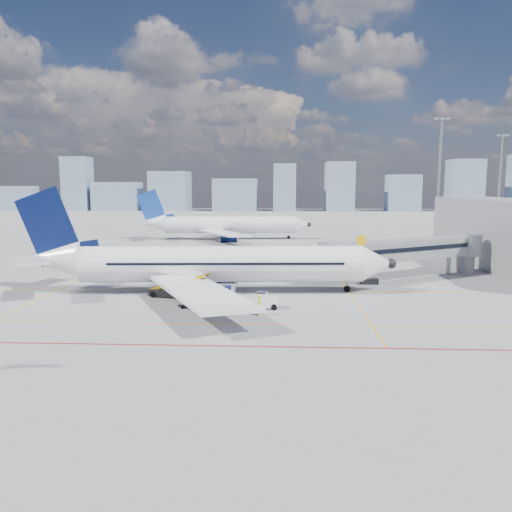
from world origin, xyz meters
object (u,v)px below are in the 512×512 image
Objects in this scene: main_aircraft at (206,265)px; belt_loader at (173,291)px; baggage_tug at (265,300)px; cargo_dolly at (197,296)px; ramp_worker at (260,305)px; second_aircraft at (224,225)px.

main_aircraft is 6.19× the size of belt_loader.
cargo_dolly is at bearing -177.60° from baggage_tug.
baggage_tug is 6.85m from cargo_dolly.
belt_loader is (-3.36, 4.25, -0.39)m from cargo_dolly.
baggage_tug is at bearing -49.00° from main_aircraft.
belt_loader is 12.22m from ramp_worker.
belt_loader is at bearing -146.00° from main_aircraft.
cargo_dolly is at bearing -91.79° from second_aircraft.
main_aircraft reaches higher than cargo_dolly.
baggage_tug is (6.92, -7.07, -2.42)m from main_aircraft.
second_aircraft is 5.65× the size of belt_loader.
second_aircraft reaches higher than cargo_dolly.
main_aircraft is at bearing -91.40° from second_aircraft.
belt_loader is (-10.20, 4.57, -0.08)m from baggage_tug.
main_aircraft reaches higher than belt_loader.
main_aircraft is 11.08× the size of cargo_dolly.
cargo_dolly is at bearing -92.66° from main_aircraft.
cargo_dolly is 5.43m from belt_loader.
cargo_dolly is (-6.84, 0.32, 0.31)m from baggage_tug.
main_aircraft is 17.06× the size of baggage_tug.
belt_loader reaches higher than baggage_tug.
second_aircraft reaches higher than baggage_tug.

